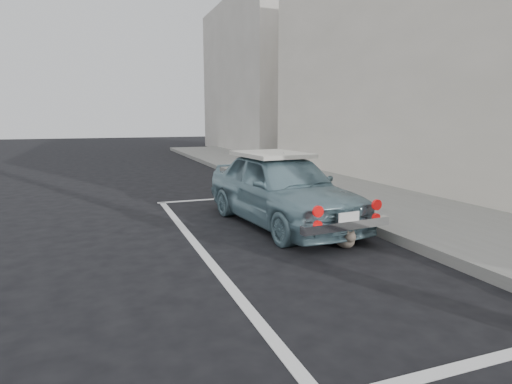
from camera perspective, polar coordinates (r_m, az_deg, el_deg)
ground at (r=3.86m, az=17.49°, el=-18.35°), size 80.00×80.00×0.00m
sidewalk at (r=7.30m, az=27.85°, el=-4.96°), size 2.80×40.00×0.15m
building_far at (r=24.29m, az=0.11°, el=15.00°), size 3.50×10.00×8.00m
pline_rear at (r=3.86m, az=28.57°, el=-19.07°), size 3.00×0.12×0.01m
pline_front at (r=9.69m, az=-4.19°, el=-0.86°), size 3.00×0.12×0.01m
pline_side at (r=6.05m, az=-7.60°, el=-7.46°), size 0.12×7.00×0.01m
retro_coupe at (r=7.26m, az=3.42°, el=0.55°), size 1.81×3.77×1.24m
cat at (r=6.13m, az=11.82°, el=-6.07°), size 0.28×0.56×0.30m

